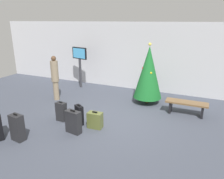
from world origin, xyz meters
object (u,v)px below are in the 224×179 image
suitcase_1 (79,115)px  suitcase_3 (73,122)px  suitcase_0 (61,112)px  suitcase_4 (95,120)px  suitcase_2 (17,128)px  flight_info_kiosk (80,60)px  holiday_tree (148,72)px  traveller_0 (55,77)px  waiting_bench (186,105)px

suitcase_1 → suitcase_3: bearing=-75.4°
suitcase_0 → suitcase_4: size_ratio=1.25×
suitcase_1 → suitcase_0: bearing=-178.0°
suitcase_0 → suitcase_4: 1.25m
suitcase_2 → suitcase_3: 1.53m
suitcase_4 → suitcase_1: bearing=178.9°
suitcase_0 → flight_info_kiosk: bearing=112.2°
flight_info_kiosk → suitcase_1: size_ratio=2.92×
holiday_tree → traveller_0: bearing=-161.5°
holiday_tree → traveller_0: 3.77m
traveller_0 → suitcase_0: bearing=-47.8°
holiday_tree → suitcase_1: bearing=-118.5°
waiting_bench → suitcase_3: bearing=-137.1°
flight_info_kiosk → suitcase_0: bearing=-67.8°
suitcase_4 → traveller_0: bearing=149.9°
suitcase_0 → suitcase_4: suitcase_0 is taller
traveller_0 → suitcase_3: 3.11m
waiting_bench → traveller_0: (-5.12, -0.62, 0.62)m
suitcase_1 → suitcase_2: bearing=-124.1°
traveller_0 → suitcase_2: size_ratio=2.31×
suitcase_1 → suitcase_2: (-1.03, -1.52, 0.06)m
flight_info_kiosk → suitcase_0: size_ratio=2.90×
suitcase_1 → suitcase_4: suitcase_1 is taller
holiday_tree → suitcase_1: 3.24m
waiting_bench → holiday_tree: bearing=159.7°
waiting_bench → suitcase_3: (-2.90, -2.69, -0.01)m
waiting_bench → suitcase_4: bearing=-138.7°
suitcase_2 → suitcase_3: (1.17, 0.98, -0.04)m
flight_info_kiosk → suitcase_3: size_ratio=2.70×
suitcase_1 → suitcase_2: suitcase_2 is taller
flight_info_kiosk → suitcase_2: size_ratio=2.46×
holiday_tree → suitcase_4: 3.05m
suitcase_0 → suitcase_3: (0.82, -0.52, 0.02)m
suitcase_3 → suitcase_0: bearing=147.6°
suitcase_0 → suitcase_4: bearing=0.6°
suitcase_0 → suitcase_3: bearing=-32.4°
suitcase_4 → waiting_bench: bearing=41.3°
flight_info_kiosk → suitcase_0: flight_info_kiosk is taller
suitcase_0 → traveller_0: bearing=132.2°
suitcase_1 → suitcase_4: size_ratio=1.24×
suitcase_0 → suitcase_2: 1.54m
holiday_tree → waiting_bench: holiday_tree is taller
holiday_tree → suitcase_1: size_ratio=3.57×
waiting_bench → suitcase_1: (-3.04, -2.15, -0.04)m
flight_info_kiosk → suitcase_2: 5.20m
flight_info_kiosk → traveller_0: flight_info_kiosk is taller
flight_info_kiosk → suitcase_1: bearing=-58.8°
suitcase_1 → suitcase_4: 0.58m
suitcase_3 → waiting_bench: bearing=42.9°
suitcase_2 → suitcase_4: size_ratio=1.47×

